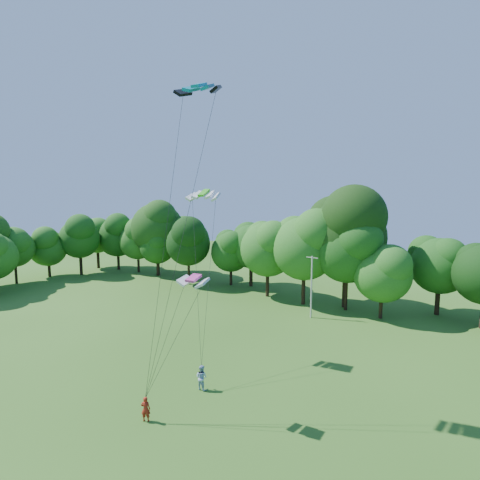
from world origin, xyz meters
The scene contains 8 objects.
utility_pole centered at (0.28, 29.46, 3.69)m, with size 1.42×0.23×7.11m.
kite_flyer_left centered at (-0.59, 5.43, 0.80)m, with size 0.58×0.38×1.59m, color maroon.
kite_flyer_right centered at (-0.12, 10.29, 0.91)m, with size 0.88×0.69×1.81m, color #98B1D2.
kite_teal centered at (0.35, 9.86, 20.85)m, with size 3.13×1.92×0.62m.
kite_green centered at (-3.86, 15.47, 14.08)m, with size 2.99×1.69×0.67m.
kite_pink centered at (1.49, 7.70, 8.86)m, with size 2.03×1.10×0.38m.
tree_back_west centered at (-31.47, 36.88, 9.05)m, with size 9.97×9.97×14.50m.
tree_back_center centered at (2.13, 35.53, 9.53)m, with size 10.49×10.49×15.25m.
Camera 1 is at (16.12, -9.45, 13.93)m, focal length 28.00 mm.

